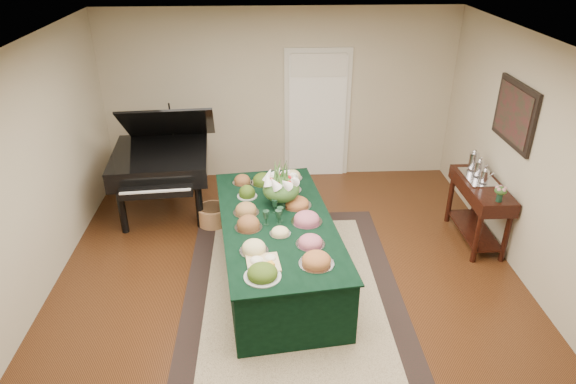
{
  "coord_description": "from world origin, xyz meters",
  "views": [
    {
      "loc": [
        -0.26,
        -4.85,
        3.73
      ],
      "look_at": [
        0.0,
        0.3,
        1.05
      ],
      "focal_mm": 32.0,
      "sensor_mm": 36.0,
      "label": 1
    }
  ],
  "objects_px": {
    "buffet_table": "(277,248)",
    "floral_centerpiece": "(281,185)",
    "mahogany_sideboard": "(480,197)",
    "grand_piano": "(161,160)"
  },
  "relations": [
    {
      "from": "buffet_table",
      "to": "floral_centerpiece",
      "type": "distance_m",
      "value": 0.74
    },
    {
      "from": "buffet_table",
      "to": "mahogany_sideboard",
      "type": "distance_m",
      "value": 2.72
    },
    {
      "from": "mahogany_sideboard",
      "to": "grand_piano",
      "type": "bearing_deg",
      "value": 166.52
    },
    {
      "from": "grand_piano",
      "to": "buffet_table",
      "type": "bearing_deg",
      "value": -46.45
    },
    {
      "from": "floral_centerpiece",
      "to": "grand_piano",
      "type": "height_order",
      "value": "grand_piano"
    },
    {
      "from": "grand_piano",
      "to": "mahogany_sideboard",
      "type": "bearing_deg",
      "value": -13.48
    },
    {
      "from": "floral_centerpiece",
      "to": "grand_piano",
      "type": "xyz_separation_m",
      "value": [
        -1.64,
        1.3,
        -0.22
      ]
    },
    {
      "from": "grand_piano",
      "to": "mahogany_sideboard",
      "type": "relative_size",
      "value": 1.43
    },
    {
      "from": "buffet_table",
      "to": "mahogany_sideboard",
      "type": "bearing_deg",
      "value": 13.83
    },
    {
      "from": "grand_piano",
      "to": "mahogany_sideboard",
      "type": "xyz_separation_m",
      "value": [
        4.2,
        -1.01,
        -0.16
      ]
    }
  ]
}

